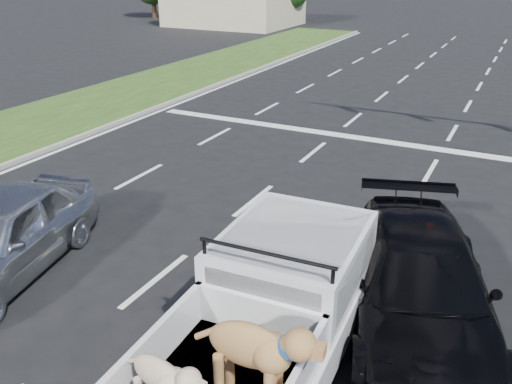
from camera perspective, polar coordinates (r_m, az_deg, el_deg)
ground at (r=9.50m, az=-1.88°, el=-11.85°), size 160.00×160.00×0.00m
road_markings at (r=14.90m, az=10.30°, el=1.52°), size 17.75×60.00×0.01m
grass_median_left at (r=20.63m, az=-22.51°, el=6.44°), size 5.00×60.00×0.10m
curb_left at (r=18.89m, az=-17.55°, el=5.74°), size 0.15×60.00×0.14m
pickup_truck at (r=7.43m, az=0.89°, el=-13.87°), size 2.33×5.67×2.09m
silver_sedan at (r=11.04m, az=-25.32°, el=-4.23°), size 2.82×4.86×1.55m
black_coupe at (r=9.02m, az=16.83°, el=-9.27°), size 3.64×5.66×1.53m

